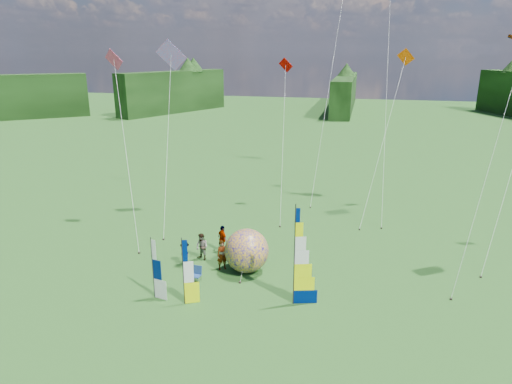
% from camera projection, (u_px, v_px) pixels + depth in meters
% --- Properties ---
extents(ground, '(220.00, 220.00, 0.00)m').
position_uv_depth(ground, '(257.00, 323.00, 22.53)').
color(ground, '#2F6425').
rests_on(ground, ground).
extents(treeline_ring, '(210.00, 210.00, 8.00)m').
position_uv_depth(treeline_ring, '(257.00, 249.00, 21.34)').
color(treeline_ring, '#244E1A').
rests_on(treeline_ring, ground).
extents(feather_banner_main, '(1.42, 0.49, 5.38)m').
position_uv_depth(feather_banner_main, '(294.00, 257.00, 23.45)').
color(feather_banner_main, '#001559').
rests_on(feather_banner_main, ground).
extents(side_banner_left, '(0.97, 0.51, 3.67)m').
position_uv_depth(side_banner_left, '(183.00, 273.00, 23.69)').
color(side_banner_left, '#EFFF04').
rests_on(side_banner_left, ground).
extents(side_banner_far, '(1.01, 0.30, 3.42)m').
position_uv_depth(side_banner_far, '(153.00, 269.00, 24.37)').
color(side_banner_far, white).
rests_on(side_banner_far, ground).
extents(bol_inflatable, '(3.00, 3.00, 2.67)m').
position_uv_depth(bol_inflatable, '(247.00, 251.00, 27.45)').
color(bol_inflatable, navy).
rests_on(bol_inflatable, ground).
extents(spectator_a, '(0.82, 0.76, 1.87)m').
position_uv_depth(spectator_a, '(222.00, 255.00, 27.80)').
color(spectator_a, '#66594C').
rests_on(spectator_a, ground).
extents(spectator_b, '(0.96, 0.77, 1.77)m').
position_uv_depth(spectator_b, '(202.00, 247.00, 29.07)').
color(spectator_b, '#66594C').
rests_on(spectator_b, ground).
extents(spectator_c, '(0.46, 1.03, 1.55)m').
position_uv_depth(spectator_c, '(185.00, 253.00, 28.39)').
color(spectator_c, '#66594C').
rests_on(spectator_c, ground).
extents(spectator_d, '(1.08, 1.06, 1.83)m').
position_uv_depth(spectator_d, '(223.00, 239.00, 30.24)').
color(spectator_d, '#66594C').
rests_on(spectator_d, ground).
extents(camp_chair, '(0.60, 0.60, 0.96)m').
position_uv_depth(camp_chair, '(196.00, 275.00, 26.34)').
color(camp_chair, navy).
rests_on(camp_chair, ground).
extents(kite_whale, '(4.82, 13.86, 20.83)m').
position_uv_depth(kite_whale, '(387.00, 82.00, 36.29)').
color(kite_whale, black).
rests_on(kite_whale, ground).
extents(kite_rainbow_delta, '(7.19, 12.19, 14.55)m').
position_uv_depth(kite_rainbow_delta, '(167.00, 129.00, 33.87)').
color(kite_rainbow_delta, '#ED3B62').
rests_on(kite_rainbow_delta, ground).
extents(kite_parafoil, '(10.10, 11.43, 15.37)m').
position_uv_depth(kite_parafoil, '(492.00, 151.00, 24.64)').
color(kite_parafoil, '#C32D00').
rests_on(kite_parafoil, ground).
extents(small_kite_red, '(4.70, 9.24, 12.71)m').
position_uv_depth(small_kite_red, '(283.00, 136.00, 36.04)').
color(small_kite_red, '#E50400').
rests_on(small_kite_red, ground).
extents(small_kite_orange, '(6.55, 11.04, 13.51)m').
position_uv_depth(small_kite_orange, '(384.00, 132.00, 35.55)').
color(small_kite_orange, '#D44700').
rests_on(small_kite_orange, ground).
extents(small_kite_pink, '(8.66, 10.43, 13.53)m').
position_uv_depth(small_kite_pink, '(125.00, 142.00, 31.72)').
color(small_kite_pink, '#F03D6D').
rests_on(small_kite_pink, ground).
extents(small_kite_green, '(5.11, 11.93, 19.59)m').
position_uv_depth(small_kite_green, '(328.00, 87.00, 40.06)').
color(small_kite_green, green).
rests_on(small_kite_green, ground).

